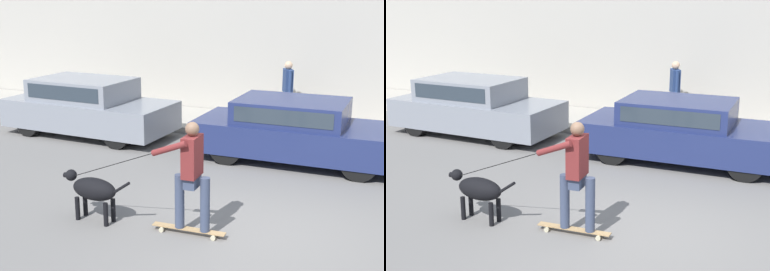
# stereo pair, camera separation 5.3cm
# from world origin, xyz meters

# --- Properties ---
(ground_plane) EXTENTS (36.00, 36.00, 0.00)m
(ground_plane) POSITION_xyz_m (0.00, 0.00, 0.00)
(ground_plane) COLOR slate
(back_wall) EXTENTS (32.00, 0.30, 5.45)m
(back_wall) POSITION_xyz_m (0.00, 7.18, 2.72)
(back_wall) COLOR #ADA89E
(back_wall) RESTS_ON ground_plane
(sidewalk_curb) EXTENTS (30.00, 2.30, 0.14)m
(sidewalk_curb) POSITION_xyz_m (0.00, 5.85, 0.07)
(sidewalk_curb) COLOR #A39E93
(sidewalk_curb) RESTS_ON ground_plane
(parked_car_0) EXTENTS (4.03, 1.79, 1.34)m
(parked_car_0) POSITION_xyz_m (-5.35, 3.66, 0.66)
(parked_car_0) COLOR black
(parked_car_0) RESTS_ON ground_plane
(parked_car_1) EXTENTS (4.13, 1.85, 1.25)m
(parked_car_1) POSITION_xyz_m (-0.33, 3.66, 0.62)
(parked_car_1) COLOR black
(parked_car_1) RESTS_ON ground_plane
(dog) EXTENTS (1.17, 0.36, 0.73)m
(dog) POSITION_xyz_m (-2.30, -0.50, 0.48)
(dog) COLOR black
(dog) RESTS_ON ground_plane
(skateboarder) EXTENTS (2.41, 0.55, 1.62)m
(skateboarder) POSITION_xyz_m (-0.78, -0.33, 0.92)
(skateboarder) COLOR beige
(skateboarder) RESTS_ON ground_plane
(pedestrian_with_bag) EXTENTS (0.38, 0.59, 1.54)m
(pedestrian_with_bag) POSITION_xyz_m (-1.25, 6.25, 0.99)
(pedestrian_with_bag) COLOR #28282D
(pedestrian_with_bag) RESTS_ON sidewalk_curb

